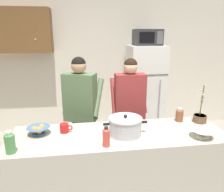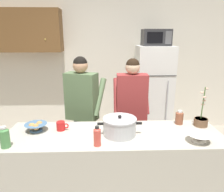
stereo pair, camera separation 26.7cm
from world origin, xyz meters
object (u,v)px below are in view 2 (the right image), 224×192
cooking_pot (120,126)px  bread_bowl (36,127)px  empty_bowl (199,137)px  bottle_mid_counter (5,137)px  bottle_near_edge (97,136)px  microwave (156,37)px  refrigerator (153,93)px  coffee_mug (61,126)px  person_by_sink (132,103)px  person_near_pot (82,103)px  bottle_far_corner (179,117)px  potted_orchid (201,120)px

cooking_pot → bread_bowl: cooking_pot is taller
empty_bowl → bottle_mid_counter: (-1.80, -0.04, 0.05)m
bottle_near_edge → bottle_mid_counter: 0.83m
microwave → empty_bowl: size_ratio=2.06×
cooking_pot → bottle_near_edge: bearing=-135.2°
refrigerator → coffee_mug: 2.22m
refrigerator → bread_bowl: refrigerator is taller
refrigerator → person_by_sink: refrigerator is taller
person_near_pot → bottle_mid_counter: (-0.60, -0.97, -0.01)m
empty_bowl → bottle_far_corner: size_ratio=1.45×
bread_bowl → empty_bowl: 1.65m
refrigerator → cooking_pot: bearing=-112.1°
cooking_pot → bottle_mid_counter: bearing=-168.3°
empty_bowl → bottle_near_edge: bottle_near_edge is taller
person_by_sink → bottle_mid_counter: 1.62m
refrigerator → coffee_mug: refrigerator is taller
refrigerator → cooking_pot: refrigerator is taller
refrigerator → person_by_sink: 1.22m
empty_bowl → bottle_far_corner: bearing=96.2°
coffee_mug → microwave: bearing=51.3°
person_by_sink → bottle_near_edge: person_by_sink is taller
cooking_pot → potted_orchid: 0.94m
microwave → potted_orchid: size_ratio=1.07×
empty_bowl → bottle_far_corner: 0.44m
microwave → person_near_pot: bearing=-138.0°
empty_bowl → bottle_mid_counter: size_ratio=1.16×
person_by_sink → bottle_mid_counter: size_ratio=7.99×
microwave → bottle_far_corner: (-0.06, -1.59, -0.86)m
person_by_sink → empty_bowl: 1.10m
person_by_sink → bottle_mid_counter: bearing=-141.7°
potted_orchid → refrigerator: bearing=95.7°
coffee_mug → potted_orchid: (1.54, 0.06, 0.02)m
cooking_pot → bottle_far_corner: (0.70, 0.25, -0.01)m
bottle_mid_counter → bottle_far_corner: bottle_mid_counter is taller
cooking_pot → empty_bowl: (0.75, -0.18, -0.04)m
bottle_mid_counter → person_near_pot: bearing=58.4°
coffee_mug → person_by_sink: bearing=38.0°
person_near_pot → bottle_near_edge: person_near_pot is taller
person_near_pot → bottle_far_corner: 1.26m
person_by_sink → bottle_far_corner: person_by_sink is taller
coffee_mug → bottle_near_edge: size_ratio=0.68×
refrigerator → bottle_near_edge: (-0.98, -2.09, 0.15)m
microwave → bottle_near_edge: microwave is taller
bottle_far_corner → bottle_mid_counter: bearing=-165.0°
person_near_pot → bottle_mid_counter: bearing=-121.6°
microwave → coffee_mug: (-1.38, -1.71, -0.89)m
person_near_pot → empty_bowl: size_ratio=7.04×
empty_bowl → bottle_mid_counter: bearing=-178.9°
coffee_mug → cooking_pot: bearing=-11.9°
person_near_pot → bread_bowl: bearing=-123.6°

